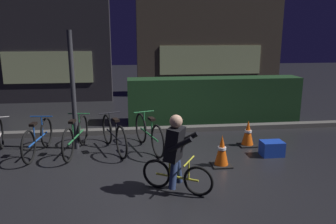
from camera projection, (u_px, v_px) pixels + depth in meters
The scene contains 14 objects.
ground_plane at pixel (161, 166), 6.21m from camera, with size 40.00×40.00×0.00m, color black.
sidewalk_curb at pixel (153, 130), 8.32m from camera, with size 12.00×0.24×0.12m, color #56544F.
hedge_row at pixel (214, 100), 9.27m from camera, with size 4.80×0.70×1.23m, color #19381C.
storefront_left at pixel (48, 52), 11.68m from camera, with size 4.36×0.54×3.58m.
storefront_right at pixel (210, 39), 12.95m from camera, with size 5.69×0.54×4.37m.
street_post at pixel (73, 92), 6.88m from camera, with size 0.10×0.10×2.50m, color #2D2D33.
parked_bike_left_mid at pixel (38, 139), 6.74m from camera, with size 0.46×1.62×0.75m.
parked_bike_center_left at pixel (76, 136), 6.85m from camera, with size 0.46×1.68×0.78m.
parked_bike_center_right at pixel (114, 135), 6.96m from camera, with size 0.61×1.61×0.78m.
parked_bike_right_mid at pixel (149, 134), 7.02m from camera, with size 0.57×1.64×0.78m.
traffic_cone_near at pixel (222, 151), 6.18m from camera, with size 0.36×0.36×0.60m.
traffic_cone_far at pixel (248, 134), 7.29m from camera, with size 0.36×0.36×0.58m.
blue_crate at pixel (272, 148), 6.73m from camera, with size 0.44×0.32×0.30m, color #193DB7.
cyclist at pixel (176, 153), 5.12m from camera, with size 1.05×0.69×1.25m.
Camera 1 is at (-0.56, -5.77, 2.45)m, focal length 35.44 mm.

